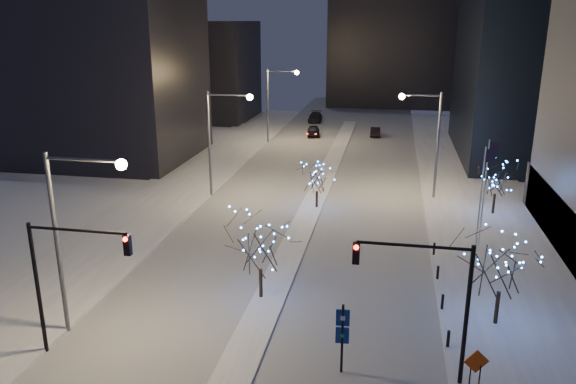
% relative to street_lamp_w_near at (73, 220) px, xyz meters
% --- Properties ---
extents(ground, '(160.00, 160.00, 0.00)m').
position_rel_street_lamp_w_near_xyz_m(ground, '(8.94, -2.00, -6.50)').
color(ground, white).
rests_on(ground, ground).
extents(road, '(20.00, 130.00, 0.02)m').
position_rel_street_lamp_w_near_xyz_m(road, '(8.94, 33.00, -6.49)').
color(road, '#9CA1AA').
rests_on(road, ground).
extents(median, '(2.00, 80.00, 0.15)m').
position_rel_street_lamp_w_near_xyz_m(median, '(8.94, 28.00, -6.42)').
color(median, white).
rests_on(median, ground).
extents(east_sidewalk, '(10.00, 90.00, 0.15)m').
position_rel_street_lamp_w_near_xyz_m(east_sidewalk, '(23.94, 18.00, -6.42)').
color(east_sidewalk, white).
rests_on(east_sidewalk, ground).
extents(west_sidewalk, '(8.00, 90.00, 0.15)m').
position_rel_street_lamp_w_near_xyz_m(west_sidewalk, '(-5.06, 18.00, -6.42)').
color(west_sidewalk, white).
rests_on(west_sidewalk, ground).
extents(filler_west_near, '(22.00, 18.00, 24.00)m').
position_rel_street_lamp_w_near_xyz_m(filler_west_near, '(-19.06, 38.00, 5.50)').
color(filler_west_near, black).
rests_on(filler_west_near, ground).
extents(filler_west_far, '(18.00, 16.00, 16.00)m').
position_rel_street_lamp_w_near_xyz_m(filler_west_far, '(-17.06, 68.00, 1.50)').
color(filler_west_far, black).
rests_on(filler_west_far, ground).
extents(street_lamp_w_near, '(4.40, 0.56, 10.00)m').
position_rel_street_lamp_w_near_xyz_m(street_lamp_w_near, '(0.00, 0.00, 0.00)').
color(street_lamp_w_near, '#595E66').
rests_on(street_lamp_w_near, ground).
extents(street_lamp_w_mid, '(4.40, 0.56, 10.00)m').
position_rel_street_lamp_w_near_xyz_m(street_lamp_w_mid, '(0.00, 25.00, 0.00)').
color(street_lamp_w_mid, '#595E66').
rests_on(street_lamp_w_mid, ground).
extents(street_lamp_w_far, '(4.40, 0.56, 10.00)m').
position_rel_street_lamp_w_near_xyz_m(street_lamp_w_far, '(0.00, 50.00, 0.00)').
color(street_lamp_w_far, '#595E66').
rests_on(street_lamp_w_far, ground).
extents(street_lamp_east, '(3.90, 0.56, 10.00)m').
position_rel_street_lamp_w_near_xyz_m(street_lamp_east, '(19.02, 28.00, -0.05)').
color(street_lamp_east, '#595E66').
rests_on(street_lamp_east, ground).
extents(traffic_signal_west, '(5.26, 0.43, 7.00)m').
position_rel_street_lamp_w_near_xyz_m(traffic_signal_west, '(0.50, -2.00, -1.74)').
color(traffic_signal_west, black).
rests_on(traffic_signal_west, ground).
extents(traffic_signal_east, '(5.26, 0.43, 7.00)m').
position_rel_street_lamp_w_near_xyz_m(traffic_signal_east, '(17.88, -1.00, -1.74)').
color(traffic_signal_east, black).
rests_on(traffic_signal_east, ground).
extents(flagpoles, '(1.35, 2.60, 8.00)m').
position_rel_street_lamp_w_near_xyz_m(flagpoles, '(22.30, 15.25, -1.70)').
color(flagpoles, silver).
rests_on(flagpoles, east_sidewalk).
extents(bollards, '(0.16, 12.16, 0.90)m').
position_rel_street_lamp_w_near_xyz_m(bollards, '(19.14, 8.00, -5.90)').
color(bollards, black).
rests_on(bollards, east_sidewalk).
extents(car_near, '(2.36, 4.59, 1.49)m').
position_rel_street_lamp_w_near_xyz_m(car_near, '(4.52, 55.48, -5.75)').
color(car_near, black).
rests_on(car_near, ground).
extents(car_mid, '(1.46, 4.05, 1.33)m').
position_rel_street_lamp_w_near_xyz_m(car_mid, '(13.38, 57.14, -5.84)').
color(car_mid, black).
rests_on(car_mid, ground).
extents(car_far, '(2.44, 5.34, 1.52)m').
position_rel_street_lamp_w_near_xyz_m(car_far, '(3.10, 67.42, -5.74)').
color(car_far, black).
rests_on(car_far, ground).
extents(holiday_tree_median_near, '(5.77, 5.77, 5.65)m').
position_rel_street_lamp_w_near_xyz_m(holiday_tree_median_near, '(8.44, 5.52, -2.79)').
color(holiday_tree_median_near, black).
rests_on(holiday_tree_median_near, median).
extents(holiday_tree_median_far, '(4.25, 4.25, 4.22)m').
position_rel_street_lamp_w_near_xyz_m(holiday_tree_median_far, '(9.44, 23.02, -3.63)').
color(holiday_tree_median_far, black).
rests_on(holiday_tree_median_far, median).
extents(holiday_tree_plaza_near, '(5.42, 5.42, 5.43)m').
position_rel_street_lamp_w_near_xyz_m(holiday_tree_plaza_near, '(21.93, 4.90, -2.85)').
color(holiday_tree_plaza_near, black).
rests_on(holiday_tree_plaza_near, east_sidewalk).
extents(holiday_tree_plaza_far, '(4.57, 4.57, 4.64)m').
position_rel_street_lamp_w_near_xyz_m(holiday_tree_plaza_far, '(24.73, 24.21, -3.30)').
color(holiday_tree_plaza_far, black).
rests_on(holiday_tree_plaza_far, east_sidewalk).
extents(wayfinding_sign, '(0.65, 0.12, 3.62)m').
position_rel_street_lamp_w_near_xyz_m(wayfinding_sign, '(13.94, -1.00, -4.28)').
color(wayfinding_sign, black).
rests_on(wayfinding_sign, ground).
extents(construction_sign, '(1.17, 0.32, 1.96)m').
position_rel_street_lamp_w_near_xyz_m(construction_sign, '(20.03, -1.26, -5.17)').
color(construction_sign, black).
rests_on(construction_sign, east_sidewalk).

